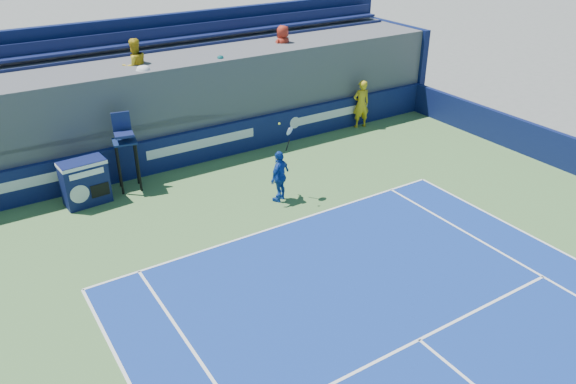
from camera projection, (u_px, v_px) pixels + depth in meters
ball_person at (361, 104)px, 22.26m from camera, size 0.78×0.59×1.92m
back_hoarding at (202, 146)px, 19.42m from camera, size 20.40×0.21×1.20m
match_clock at (85, 181)px, 16.65m from camera, size 1.37×0.82×1.40m
umpire_chair at (125, 144)px, 17.15m from camera, size 0.82×0.82×2.48m
tennis_player at (280, 176)px, 16.78m from camera, size 1.04×0.80×2.57m
stadium_seating at (175, 96)px, 20.36m from camera, size 21.00×4.05×4.40m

